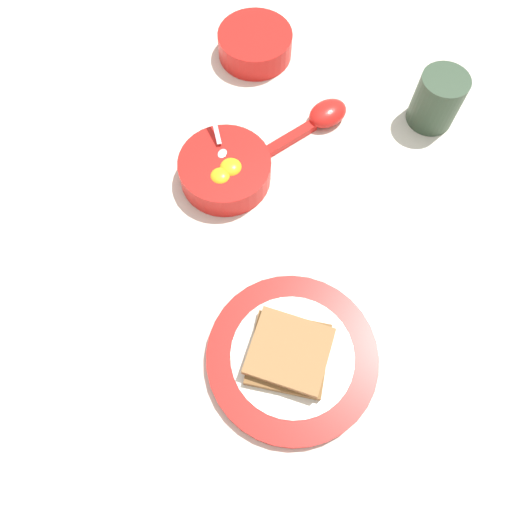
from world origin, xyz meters
name	(u,v)px	position (x,y,z in m)	size (l,w,h in m)	color
ground_plane	(272,188)	(0.00, 0.00, 0.00)	(3.00, 3.00, 0.00)	silver
egg_bowl	(225,170)	(0.01, -0.07, 0.02)	(0.14, 0.14, 0.07)	red
toast_plate	(292,357)	(0.23, 0.13, 0.01)	(0.23, 0.23, 0.02)	red
toast_sandwich	(289,353)	(0.24, 0.12, 0.03)	(0.12, 0.12, 0.03)	brown
soup_spoon	(321,118)	(-0.15, 0.02, 0.01)	(0.16, 0.11, 0.03)	red
congee_bowl	(255,43)	(-0.24, -0.14, 0.02)	(0.13, 0.13, 0.04)	red
drinking_cup	(438,99)	(-0.23, 0.18, 0.05)	(0.08, 0.08, 0.09)	#334733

